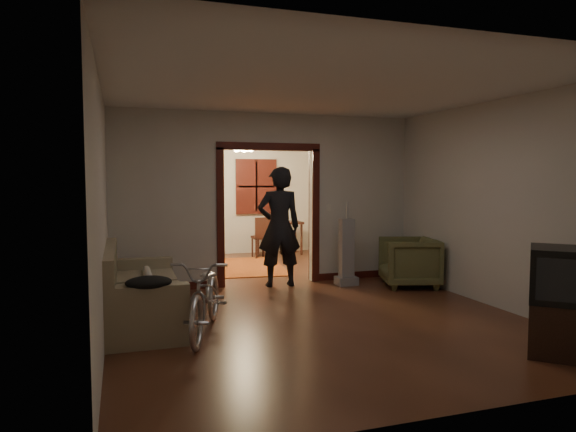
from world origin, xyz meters
name	(u,v)px	position (x,y,z in m)	size (l,w,h in m)	color
floor	(282,293)	(0.00, 0.00, 0.00)	(5.00, 8.50, 0.01)	#3C1E13
ceiling	(282,107)	(0.00, 0.00, 2.80)	(5.00, 8.50, 0.01)	white
wall_back	(226,193)	(0.00, 4.25, 1.40)	(5.00, 0.02, 2.80)	beige
wall_left	(106,204)	(-2.50, 0.00, 1.40)	(0.02, 8.50, 2.80)	beige
wall_right	(425,199)	(2.50, 0.00, 1.40)	(0.02, 8.50, 2.80)	beige
partition_wall	(268,199)	(0.00, 0.75, 1.40)	(5.00, 0.14, 2.80)	beige
door_casing	(268,218)	(0.00, 0.75, 1.10)	(1.74, 0.20, 2.32)	#3C120D
far_window	(256,187)	(0.70, 4.21, 1.55)	(0.98, 0.06, 1.28)	black
chandelier	(243,147)	(0.00, 2.50, 2.35)	(0.24, 0.24, 0.24)	#FFE0A5
light_switch	(329,208)	(1.05, 0.68, 1.25)	(0.08, 0.01, 0.12)	silver
sofa	(141,285)	(-2.11, -1.05, 0.47)	(0.92, 2.04, 0.94)	#756C4E
rolled_paper	(148,275)	(-2.01, -0.75, 0.53)	(0.10, 0.10, 0.84)	beige
jacket	(149,282)	(-2.06, -1.96, 0.68)	(0.47, 0.35, 0.14)	black
bicycle	(207,295)	(-1.42, -1.70, 0.44)	(0.59, 1.68, 0.88)	silver
armchair	(409,262)	(2.10, -0.18, 0.40)	(0.85, 0.87, 0.79)	brown
tv_stand	(559,327)	(1.80, -3.46, 0.27)	(0.60, 0.55, 0.55)	black
crt_tv	(561,275)	(1.80, -3.46, 0.80)	(0.62, 0.56, 0.54)	black
vacuum	(347,252)	(1.18, 0.24, 0.55)	(0.33, 0.27, 1.09)	gray
person	(279,227)	(0.11, 0.50, 0.97)	(0.70, 0.46, 1.93)	black
oriental_rug	(239,267)	(-0.12, 2.41, 0.01)	(1.69, 2.22, 0.02)	maroon
locker	(169,215)	(-1.32, 3.87, 0.96)	(0.96, 0.53, 1.92)	#2E3721
globe	(168,169)	(-1.32, 3.87, 1.94)	(0.26, 0.26, 0.26)	#1E5972
desk	(280,238)	(1.13, 3.75, 0.37)	(1.00, 0.56, 0.74)	black
desk_chair	(262,237)	(0.62, 3.43, 0.45)	(0.40, 0.40, 0.90)	black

